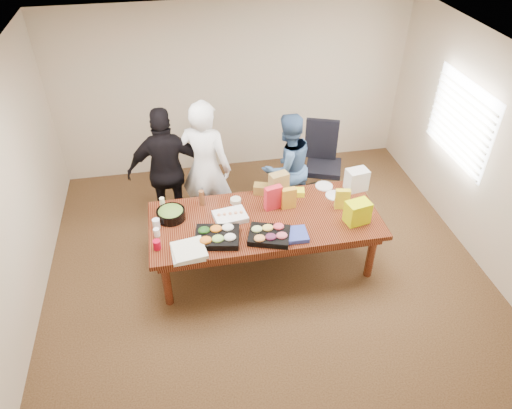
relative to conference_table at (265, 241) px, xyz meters
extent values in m
cube|color=#47301E|center=(0.00, 0.00, -0.39)|extent=(5.50, 5.00, 0.02)
cube|color=white|center=(0.00, 0.00, 2.33)|extent=(5.50, 5.00, 0.02)
cube|color=beige|center=(0.00, 2.50, 0.98)|extent=(5.50, 0.04, 2.70)
cube|color=beige|center=(0.00, -2.50, 0.98)|extent=(5.50, 0.04, 2.70)
cube|color=beige|center=(-2.75, 0.00, 0.98)|extent=(0.04, 5.00, 2.70)
cube|color=beige|center=(2.75, 0.00, 0.98)|extent=(0.04, 5.00, 2.70)
cube|color=white|center=(2.72, 0.60, 1.12)|extent=(0.03, 1.40, 1.10)
cube|color=beige|center=(2.68, 0.60, 1.12)|extent=(0.04, 1.36, 1.00)
cube|color=#4C1C0F|center=(0.00, 0.00, 0.00)|extent=(2.80, 1.20, 0.75)
cube|color=black|center=(1.16, 1.30, 0.20)|extent=(0.76, 0.76, 1.16)
imported|color=white|center=(-0.62, 0.92, 0.60)|extent=(0.84, 0.71, 1.94)
imported|color=#3D5D8D|center=(0.52, 1.01, 0.42)|extent=(0.93, 0.83, 1.59)
imported|color=black|center=(-1.12, 1.05, 0.53)|extent=(1.07, 0.45, 1.81)
cube|color=black|center=(-0.62, -0.28, 0.41)|extent=(0.57, 0.48, 0.08)
cube|color=black|center=(-0.02, -0.36, 0.41)|extent=(0.56, 0.49, 0.07)
cube|color=white|center=(-0.42, 0.08, 0.41)|extent=(0.43, 0.35, 0.07)
cylinder|color=black|center=(-1.12, 0.22, 0.43)|extent=(0.42, 0.42, 0.11)
cube|color=#2F3FA7|center=(0.24, -0.39, 0.40)|extent=(0.37, 0.28, 0.05)
cube|color=red|center=(0.14, 0.19, 0.53)|extent=(0.23, 0.14, 0.31)
cube|color=yellow|center=(0.98, 0.04, 0.51)|extent=(0.19, 0.10, 0.27)
cube|color=gold|center=(0.33, 0.17, 0.51)|extent=(0.19, 0.09, 0.28)
cylinder|color=white|center=(0.25, 0.42, 0.44)|extent=(0.09, 0.09, 0.13)
cylinder|color=yellow|center=(0.29, 0.50, 0.47)|extent=(0.08, 0.08, 0.19)
cylinder|color=brown|center=(-0.72, 0.42, 0.48)|extent=(0.08, 0.08, 0.21)
cylinder|color=#F5F3C1|center=(-1.21, 0.40, 0.47)|extent=(0.06, 0.06, 0.18)
cube|color=#FFFC1C|center=(0.49, 0.41, 0.41)|extent=(0.25, 0.18, 0.08)
cube|color=olive|center=(0.12, 0.52, 0.44)|extent=(0.34, 0.22, 0.13)
cube|color=#9D7D42|center=(0.27, 0.47, 0.53)|extent=(0.27, 0.20, 0.31)
cylinder|color=#B20322|center=(-1.30, -0.31, 0.43)|extent=(0.10, 0.10, 0.12)
cylinder|color=white|center=(-1.30, -0.08, 0.42)|extent=(0.09, 0.09, 0.10)
cylinder|color=white|center=(-1.30, 0.07, 0.44)|extent=(0.10, 0.10, 0.12)
cube|color=white|center=(-0.97, -0.45, 0.40)|extent=(0.38, 0.38, 0.04)
cube|color=white|center=(-0.95, -0.47, 0.44)|extent=(0.41, 0.41, 0.04)
cylinder|color=white|center=(0.98, 0.29, 0.38)|extent=(0.27, 0.27, 0.01)
cylinder|color=white|center=(0.91, 0.52, 0.38)|extent=(0.29, 0.29, 0.01)
cylinder|color=silver|center=(0.19, 0.30, 0.41)|extent=(0.21, 0.21, 0.07)
cylinder|color=beige|center=(-0.30, 0.39, 0.40)|extent=(0.15, 0.15, 0.06)
cube|color=silver|center=(1.30, 0.39, 0.52)|extent=(0.30, 0.23, 0.29)
cube|color=#DBEC02|center=(1.07, -0.26, 0.52)|extent=(0.31, 0.25, 0.28)
camera|label=1|loc=(-0.94, -4.41, 4.02)|focal=33.41mm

